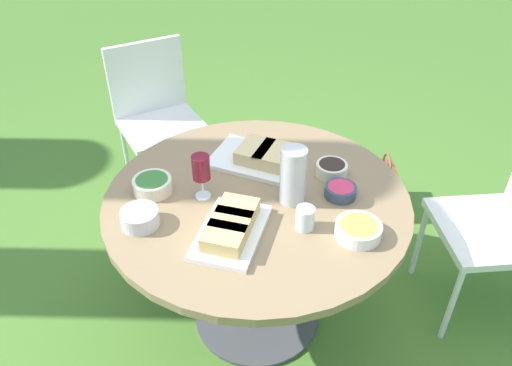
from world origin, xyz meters
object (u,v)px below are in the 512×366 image
at_px(water_pitcher, 292,176).
at_px(dining_table, 256,220).
at_px(chair_near_right, 156,110).
at_px(wine_glass, 200,169).
at_px(chair_near_left, 510,216).
at_px(handbag, 382,190).

bearing_deg(water_pitcher, dining_table, 78.44).
height_order(dining_table, chair_near_right, chair_near_right).
distance_m(chair_near_right, wine_glass, 1.15).
relative_size(chair_near_left, wine_glass, 4.84).
relative_size(chair_near_right, water_pitcher, 3.91).
distance_m(dining_table, water_pitcher, 0.28).
xyz_separation_m(chair_near_right, water_pitcher, (-1.06, -0.71, 0.30)).
height_order(chair_near_right, water_pitcher, water_pitcher).
xyz_separation_m(chair_near_left, wine_glass, (-0.10, 1.28, 0.31)).
height_order(dining_table, chair_near_left, chair_near_left).
bearing_deg(dining_table, chair_near_right, 29.13).
height_order(wine_glass, handbag, wine_glass).
relative_size(chair_near_right, wine_glass, 4.84).
xyz_separation_m(dining_table, chair_near_left, (0.10, -1.07, -0.06)).
bearing_deg(water_pitcher, handbag, -35.95).
height_order(water_pitcher, handbag, water_pitcher).
bearing_deg(water_pitcher, wine_glass, 86.39).
bearing_deg(chair_near_right, dining_table, -150.87).
bearing_deg(handbag, chair_near_right, 79.91).
xyz_separation_m(chair_near_left, water_pitcher, (-0.13, 0.94, 0.30)).
bearing_deg(dining_table, water_pitcher, -101.56).
height_order(chair_near_left, chair_near_right, same).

